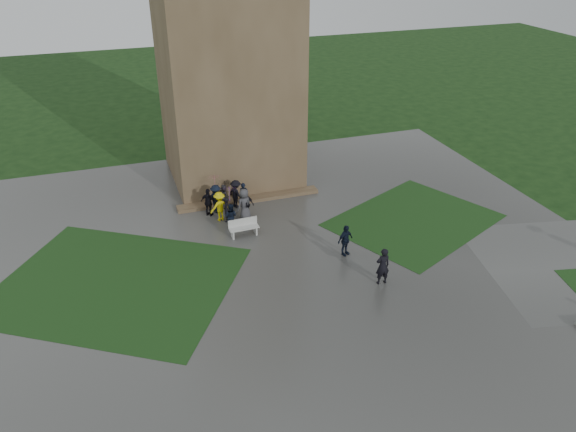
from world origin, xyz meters
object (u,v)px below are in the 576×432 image
object	(u,v)px
pedestrian_mid	(345,240)
bench	(244,227)
tower	(226,41)
pedestrian_near	(383,266)

from	to	relation	value
pedestrian_mid	bench	bearing A→B (deg)	120.01
tower	pedestrian_mid	world-z (taller)	tower
bench	pedestrian_mid	size ratio (longest dim) A/B	0.98
tower	bench	xyz separation A→B (m)	(-1.41, -8.45, -8.48)
tower	pedestrian_near	xyz separation A→B (m)	(3.76, -15.09, -8.01)
tower	bench	bearing A→B (deg)	-99.45
tower	pedestrian_near	distance (m)	17.49
bench	pedestrian_mid	bearing A→B (deg)	-41.19
pedestrian_near	tower	bearing A→B (deg)	-75.21
tower	pedestrian_mid	xyz separation A→B (m)	(3.12, -12.12, -8.12)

